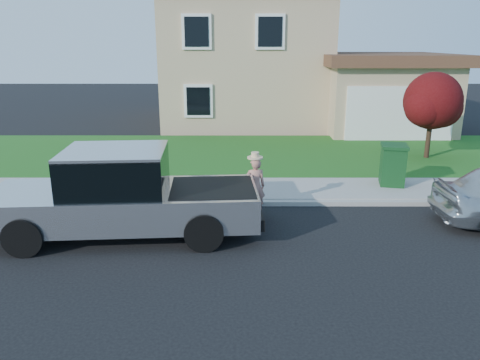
# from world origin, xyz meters

# --- Properties ---
(ground) EXTENTS (80.00, 80.00, 0.00)m
(ground) POSITION_xyz_m (0.00, 0.00, 0.00)
(ground) COLOR black
(ground) RESTS_ON ground
(curb) EXTENTS (40.00, 0.20, 0.12)m
(curb) POSITION_xyz_m (1.00, 2.90, 0.06)
(curb) COLOR gray
(curb) RESTS_ON ground
(sidewalk) EXTENTS (40.00, 2.00, 0.15)m
(sidewalk) POSITION_xyz_m (1.00, 4.00, 0.07)
(sidewalk) COLOR gray
(sidewalk) RESTS_ON ground
(lawn) EXTENTS (40.00, 7.00, 0.10)m
(lawn) POSITION_xyz_m (1.00, 8.50, 0.05)
(lawn) COLOR #1A4C15
(lawn) RESTS_ON ground
(house) EXTENTS (14.00, 11.30, 6.85)m
(house) POSITION_xyz_m (1.31, 16.38, 3.17)
(house) COLOR tan
(house) RESTS_ON ground
(pickup_truck) EXTENTS (6.16, 2.50, 1.98)m
(pickup_truck) POSITION_xyz_m (-2.89, 0.91, 0.92)
(pickup_truck) COLOR black
(pickup_truck) RESTS_ON ground
(woman) EXTENTS (0.59, 0.44, 1.61)m
(woman) POSITION_xyz_m (0.07, 2.24, 0.76)
(woman) COLOR tan
(woman) RESTS_ON ground
(ornamental_tree) EXTENTS (2.25, 2.03, 3.09)m
(ornamental_tree) POSITION_xyz_m (6.60, 7.86, 2.07)
(ornamental_tree) COLOR black
(ornamental_tree) RESTS_ON lawn
(trash_bin) EXTENTS (0.88, 0.97, 1.20)m
(trash_bin) POSITION_xyz_m (4.17, 4.32, 0.76)
(trash_bin) COLOR #103B17
(trash_bin) RESTS_ON sidewalk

